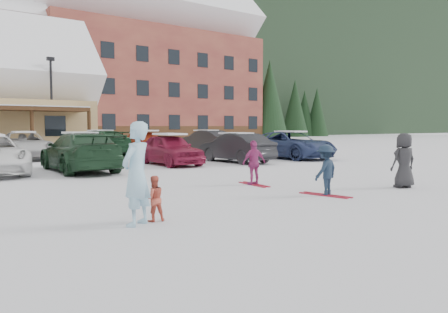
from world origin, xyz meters
TOP-DOWN VIEW (x-y plane):
  - ground at (0.00, 0.00)m, footprint 160.00×160.00m
  - alpine_hotel at (14.27, 38.00)m, footprint 31.48×14.01m
  - lamp_post at (1.83, 23.15)m, footprint 0.50×0.25m
  - conifer_1 at (30.00, 32.00)m, footprint 4.84×4.84m
  - conifer_3 at (6.00, 44.00)m, footprint 3.96×3.96m
  - conifer_4 at (34.00, 46.00)m, footprint 5.06×5.06m
  - adult_skier at (-3.11, -0.98)m, footprint 0.82×0.75m
  - toddler_red at (-2.71, -0.85)m, footprint 0.47×0.40m
  - child_navy at (2.28, -0.73)m, footprint 0.93×0.65m
  - skis_child_navy at (2.28, -0.73)m, footprint 0.47×1.41m
  - child_magenta at (2.13, 1.94)m, footprint 0.83×0.42m
  - skis_child_magenta at (2.13, 1.94)m, footprint 0.35×1.41m
  - bystander_dark at (5.24, -1.11)m, footprint 0.89×0.70m
  - parked_car_3 at (-0.86, 9.06)m, footprint 2.33×5.38m
  - parked_car_4 at (3.44, 9.53)m, footprint 1.79×4.26m
  - parked_car_5 at (6.84, 8.90)m, footprint 1.64×4.44m
  - parked_car_6 at (10.81, 9.09)m, footprint 2.51×5.44m
  - parked_car_10 at (-1.25, 17.18)m, footprint 2.80×5.51m
  - parked_car_11 at (3.16, 17.62)m, footprint 2.51×5.44m
  - parked_car_12 at (5.96, 17.12)m, footprint 1.97×4.53m
  - parked_car_13 at (10.80, 17.46)m, footprint 2.25×4.75m

SIDE VIEW (x-z plane):
  - ground at x=0.00m, z-range 0.00..0.00m
  - skis_child_navy at x=2.28m, z-range 0.00..0.03m
  - skis_child_magenta at x=2.13m, z-range 0.00..0.03m
  - toddler_red at x=-2.71m, z-range 0.00..0.87m
  - child_navy at x=2.28m, z-range 0.00..1.32m
  - child_magenta at x=2.13m, z-range 0.00..1.36m
  - parked_car_4 at x=3.44m, z-range 0.00..1.44m
  - parked_car_5 at x=6.84m, z-range 0.00..1.45m
  - parked_car_10 at x=-1.25m, z-range 0.00..1.49m
  - parked_car_13 at x=10.80m, z-range 0.00..1.51m
  - parked_car_6 at x=10.81m, z-range 0.00..1.51m
  - parked_car_12 at x=5.96m, z-range 0.00..1.52m
  - parked_car_11 at x=3.16m, z-range 0.00..1.54m
  - parked_car_3 at x=-0.86m, z-range 0.00..1.54m
  - bystander_dark at x=5.24m, z-range 0.00..1.60m
  - adult_skier at x=-3.11m, z-range 0.00..1.88m
  - lamp_post at x=1.83m, z-range 0.41..6.91m
  - conifer_3 at x=6.00m, z-range 0.53..9.71m
  - conifer_1 at x=30.00m, z-range 0.65..11.87m
  - conifer_4 at x=34.00m, z-range 0.68..12.41m
  - alpine_hotel at x=14.27m, z-range -2.11..19.37m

